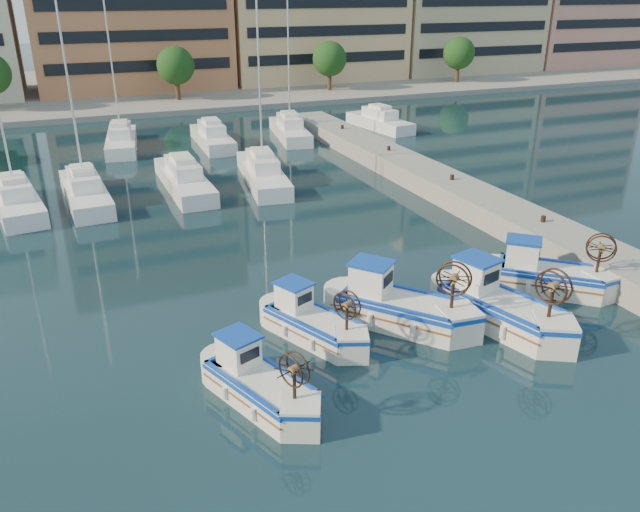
{
  "coord_description": "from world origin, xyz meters",
  "views": [
    {
      "loc": [
        -8.34,
        -16.54,
        11.85
      ],
      "look_at": [
        0.88,
        5.64,
        1.5
      ],
      "focal_mm": 35.0,
      "sensor_mm": 36.0,
      "label": 1
    }
  ],
  "objects": [
    {
      "name": "fishing_boat_a",
      "position": [
        -3.93,
        -0.97,
        0.69
      ],
      "size": [
        2.9,
        4.16,
        2.51
      ],
      "rotation": [
        0.0,
        0.0,
        0.36
      ],
      "color": "silver",
      "rests_on": "ground"
    },
    {
      "name": "fishing_boat_e",
      "position": [
        9.61,
        1.79,
        0.77
      ],
      "size": [
        4.42,
        4.21,
        2.8
      ],
      "rotation": [
        0.0,
        0.0,
        0.85
      ],
      "color": "silver",
      "rests_on": "ground"
    },
    {
      "name": "ground",
      "position": [
        0.0,
        0.0,
        0.0
      ],
      "size": [
        300.0,
        300.0,
        0.0
      ],
      "primitive_type": "plane",
      "color": "#193743",
      "rests_on": "ground"
    },
    {
      "name": "quay",
      "position": [
        13.0,
        8.0,
        0.6
      ],
      "size": [
        3.0,
        60.0,
        1.2
      ],
      "primitive_type": "cube",
      "color": "gray",
      "rests_on": "ground"
    },
    {
      "name": "fishing_boat_c",
      "position": [
        2.39,
        1.64,
        0.83
      ],
      "size": [
        4.43,
        4.78,
        3.0
      ],
      "rotation": [
        0.0,
        0.0,
        0.69
      ],
      "color": "silver",
      "rests_on": "ground"
    },
    {
      "name": "fishing_boat_d",
      "position": [
        5.89,
        0.15,
        0.84
      ],
      "size": [
        3.2,
        5.02,
        3.04
      ],
      "rotation": [
        0.0,
        0.0,
        0.28
      ],
      "color": "silver",
      "rests_on": "ground"
    },
    {
      "name": "fishing_boat_b",
      "position": [
        -0.97,
        1.97,
        0.68
      ],
      "size": [
        2.99,
        4.08,
        2.46
      ],
      "rotation": [
        0.0,
        0.0,
        0.42
      ],
      "color": "silver",
      "rests_on": "ground"
    },
    {
      "name": "yacht_marina",
      "position": [
        -2.45,
        27.69,
        0.53
      ],
      "size": [
        41.16,
        22.79,
        11.5
      ],
      "color": "white",
      "rests_on": "ground"
    }
  ]
}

